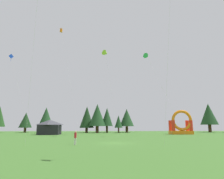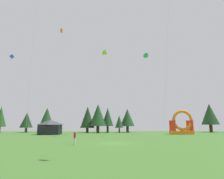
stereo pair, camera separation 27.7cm
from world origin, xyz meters
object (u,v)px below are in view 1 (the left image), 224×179
festival_tent (50,127)px  person_far_side (75,136)px  kite_blue_diamond (11,57)px  kite_orange_box (61,31)px  kite_green_delta (147,56)px  kite_lime_delta (106,53)px  inflatable_yellow_castle (181,126)px

festival_tent → person_far_side: bearing=-69.1°
kite_blue_diamond → festival_tent: 21.93m
kite_orange_box → person_far_side: bearing=-71.1°
kite_green_delta → kite_orange_box: (-21.90, 2.72, 7.63)m
kite_lime_delta → kite_blue_diamond: bearing=169.6°
kite_green_delta → kite_blue_diamond: kite_blue_diamond is taller
kite_lime_delta → person_far_side: size_ratio=12.08×
kite_green_delta → inflatable_yellow_castle: kite_green_delta is taller
kite_green_delta → inflatable_yellow_castle: bearing=41.1°
kite_green_delta → person_far_side: size_ratio=11.29×
kite_green_delta → kite_lime_delta: bearing=169.1°
kite_orange_box → inflatable_yellow_castle: kite_orange_box is taller
kite_blue_diamond → kite_orange_box: bearing=-15.7°
kite_green_delta → kite_blue_diamond: 36.82m
kite_orange_box → kite_blue_diamond: 16.00m
kite_green_delta → inflatable_yellow_castle: (11.45, 9.97, -16.89)m
kite_lime_delta → festival_tent: (-15.11, 7.24, -18.68)m
kite_lime_delta → inflatable_yellow_castle: kite_lime_delta is taller
kite_orange_box → festival_tent: (-3.40, 6.48, -24.94)m
kite_blue_diamond → inflatable_yellow_castle: bearing=3.9°
kite_orange_box → kite_lime_delta: kite_orange_box is taller
kite_blue_diamond → kite_lime_delta: bearing=-10.4°
kite_green_delta → person_far_side: 30.50m
kite_blue_diamond → inflatable_yellow_castle: kite_blue_diamond is taller
kite_green_delta → festival_tent: 32.00m
kite_orange_box → festival_tent: bearing=117.7°
kite_green_delta → inflatable_yellow_castle: size_ratio=2.95×
kite_orange_box → kite_green_delta: bearing=-7.1°
kite_blue_diamond → person_far_side: bearing=-50.4°
kite_lime_delta → festival_tent: 25.10m
kite_green_delta → kite_lime_delta: size_ratio=0.93×
kite_blue_diamond → person_far_side: (22.01, -26.64, -19.84)m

